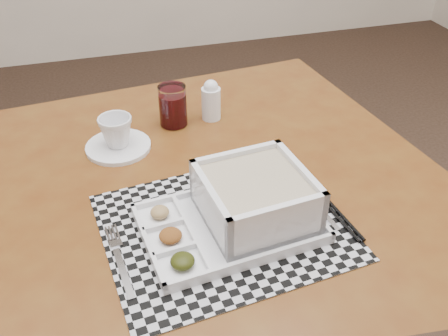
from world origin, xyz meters
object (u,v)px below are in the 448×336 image
(serving_tray, at_px, (248,205))
(creamer_bottle, at_px, (211,100))
(cup, at_px, (116,131))
(juice_glass, at_px, (173,107))
(dining_table, at_px, (201,221))

(serving_tray, bearing_deg, creamer_bottle, 84.65)
(cup, relative_size, creamer_bottle, 0.73)
(juice_glass, bearing_deg, creamer_bottle, 2.34)
(serving_tray, distance_m, creamer_bottle, 0.41)
(juice_glass, bearing_deg, dining_table, -90.85)
(cup, relative_size, juice_glass, 0.75)
(cup, height_order, creamer_bottle, creamer_bottle)
(cup, bearing_deg, juice_glass, 50.52)
(serving_tray, relative_size, cup, 4.41)
(dining_table, relative_size, creamer_bottle, 10.88)
(dining_table, height_order, cup, cup)
(dining_table, bearing_deg, juice_glass, 89.15)
(dining_table, xyz_separation_m, creamer_bottle, (0.10, 0.29, 0.13))
(juice_glass, distance_m, creamer_bottle, 0.10)
(juice_glass, bearing_deg, serving_tray, -81.47)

